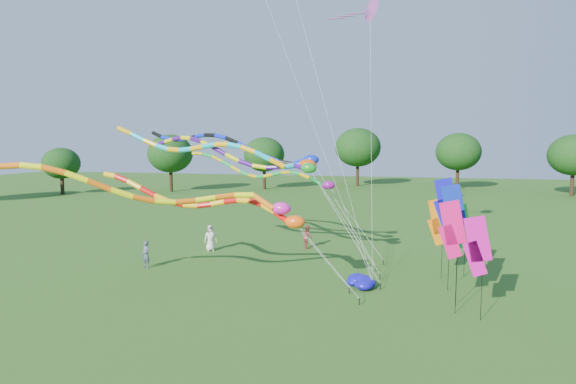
% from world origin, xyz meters
% --- Properties ---
extents(ground, '(160.00, 160.00, 0.00)m').
position_xyz_m(ground, '(0.00, 0.00, 0.00)').
color(ground, '#225115').
rests_on(ground, ground).
extents(tree_ring, '(118.32, 115.25, 9.70)m').
position_xyz_m(tree_ring, '(-2.22, 0.80, 5.70)').
color(tree_ring, '#382314').
rests_on(tree_ring, ground).
extents(tube_kite_red, '(13.06, 1.63, 6.13)m').
position_xyz_m(tube_kite_red, '(-4.56, 2.39, 4.12)').
color(tube_kite_red, black).
rests_on(tube_kite_red, ground).
extents(tube_kite_orange, '(14.49, 5.92, 6.94)m').
position_xyz_m(tube_kite_orange, '(-6.01, 0.06, 4.90)').
color(tube_kite_orange, black).
rests_on(tube_kite_orange, ground).
extents(tube_kite_purple, '(13.86, 3.53, 8.06)m').
position_xyz_m(tube_kite_purple, '(-4.72, 5.57, 6.39)').
color(tube_kite_purple, black).
rests_on(tube_kite_purple, ground).
extents(tube_kite_blue, '(15.47, 4.35, 8.41)m').
position_xyz_m(tube_kite_blue, '(-5.88, 9.12, 6.77)').
color(tube_kite_blue, black).
rests_on(tube_kite_blue, ground).
extents(tube_kite_cyan, '(14.90, 1.27, 8.54)m').
position_xyz_m(tube_kite_cyan, '(-5.16, 5.53, 6.55)').
color(tube_kite_cyan, black).
rests_on(tube_kite_cyan, ground).
extents(tube_kite_green, '(12.56, 2.30, 7.03)m').
position_xyz_m(tube_kite_green, '(-3.91, 9.81, 5.15)').
color(tube_kite_green, black).
rests_on(tube_kite_green, ground).
extents(delta_kite_high_c, '(3.11, 4.31, 14.89)m').
position_xyz_m(delta_kite_high_c, '(1.92, 7.41, 14.15)').
color(delta_kite_high_c, black).
rests_on(delta_kite_high_c, ground).
extents(banner_pole_magenta_b, '(1.16, 0.15, 4.28)m').
position_xyz_m(banner_pole_magenta_b, '(6.74, 0.70, 3.02)').
color(banner_pole_magenta_b, black).
rests_on(banner_pole_magenta_b, ground).
extents(banner_pole_orange, '(1.16, 0.19, 4.29)m').
position_xyz_m(banner_pole_orange, '(5.67, 6.39, 3.03)').
color(banner_pole_orange, black).
rests_on(banner_pole_orange, ground).
extents(banner_pole_magenta_a, '(1.16, 0.11, 4.81)m').
position_xyz_m(banner_pole_magenta_a, '(5.83, 1.28, 3.55)').
color(banner_pole_magenta_a, black).
rests_on(banner_pole_magenta_a, ground).
extents(banner_pole_blue_a, '(1.16, 0.30, 5.48)m').
position_xyz_m(banner_pole_blue_a, '(5.84, 4.62, 4.21)').
color(banner_pole_blue_a, black).
rests_on(banner_pole_blue_a, ground).
extents(banner_pole_blue_b, '(1.15, 0.33, 5.38)m').
position_xyz_m(banner_pole_blue_b, '(5.97, 2.43, 4.10)').
color(banner_pole_blue_b, black).
rests_on(banner_pole_blue_b, ground).
extents(banner_pole_green, '(1.16, 0.25, 3.92)m').
position_xyz_m(banner_pole_green, '(6.91, 7.35, 2.66)').
color(banner_pole_green, black).
rests_on(banner_pole_green, ground).
extents(blue_nylon_heap, '(1.67, 1.94, 0.59)m').
position_xyz_m(blue_nylon_heap, '(1.80, 4.21, 0.27)').
color(blue_nylon_heap, '#130DB3').
rests_on(blue_nylon_heap, ground).
extents(person_a, '(0.98, 0.83, 1.70)m').
position_xyz_m(person_a, '(-8.36, 9.88, 0.85)').
color(person_a, silver).
rests_on(person_a, ground).
extents(person_b, '(0.67, 0.57, 1.57)m').
position_xyz_m(person_b, '(-10.28, 4.95, 0.79)').
color(person_b, '#455360').
rests_on(person_b, ground).
extents(person_c, '(0.84, 0.93, 1.55)m').
position_xyz_m(person_c, '(-2.29, 12.10, 0.78)').
color(person_c, '#963C36').
rests_on(person_c, ground).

